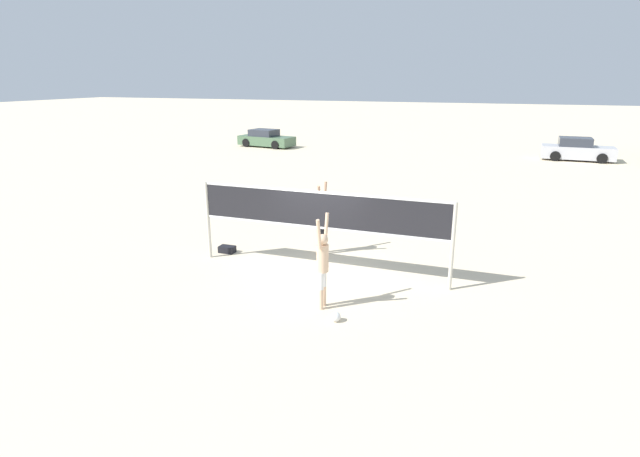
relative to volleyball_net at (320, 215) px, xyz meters
name	(u,v)px	position (x,y,z in m)	size (l,w,h in m)	color
ground_plane	(320,272)	(0.00, 0.00, -1.65)	(200.00, 200.00, 0.00)	beige
volleyball_net	(320,215)	(0.00, 0.00, 0.00)	(7.17, 0.10, 2.31)	beige
player_spiker	(323,260)	(0.82, -2.09, -0.46)	(0.28, 0.72, 2.25)	beige
player_blocker	(322,217)	(-0.46, 1.47, -0.49)	(0.28, 0.71, 2.21)	tan
volleyball	(336,317)	(1.34, -2.66, -1.54)	(0.23, 0.23, 0.23)	white
gear_bag	(227,249)	(-3.27, 0.54, -1.55)	(0.49, 0.31, 0.20)	black
parked_car_near	(577,150)	(9.09, 24.21, -0.99)	(4.40, 1.95, 1.47)	#B7B7BC
parked_car_mid	(266,139)	(-12.97, 23.29, -1.05)	(4.62, 2.35, 1.34)	#4C6B4C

